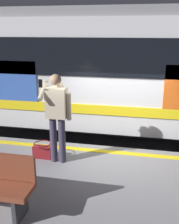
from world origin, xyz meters
TOP-DOWN VIEW (x-y plane):
  - ground_plane at (0.00, 0.00)m, footprint 24.19×24.19m
  - safety_line at (0.00, 0.30)m, footprint 12.71×0.16m
  - track_rail_near at (0.00, -1.35)m, footprint 16.86×0.08m
  - track_rail_far at (0.00, -2.78)m, footprint 16.86×0.08m
  - train_carriage at (0.51, -2.06)m, footprint 12.18×3.06m
  - passenger at (1.04, 0.92)m, footprint 0.57×0.55m
  - handbag at (1.41, 0.86)m, footprint 0.40×0.36m

SIDE VIEW (x-z plane):
  - ground_plane at x=0.00m, z-range 0.00..0.00m
  - track_rail_near at x=0.00m, z-range 0.00..0.16m
  - track_rail_far at x=0.00m, z-range 0.00..0.16m
  - safety_line at x=0.00m, z-range 0.88..0.89m
  - handbag at x=1.41m, z-range 0.87..1.20m
  - passenger at x=1.04m, z-range 1.05..2.85m
  - train_carriage at x=0.51m, z-range 0.54..4.38m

